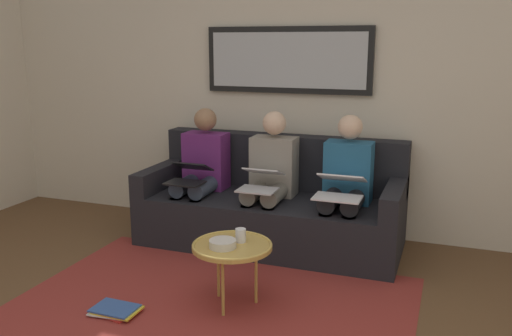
{
  "coord_description": "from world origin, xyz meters",
  "views": [
    {
      "loc": [
        -1.41,
        2.14,
        1.7
      ],
      "look_at": [
        0.0,
        -1.7,
        0.75
      ],
      "focal_mm": 37.94,
      "sensor_mm": 36.0,
      "label": 1
    }
  ],
  "objects_px": {
    "bowl": "(223,244)",
    "magazine_stack": "(115,310)",
    "couch": "(273,207)",
    "laptop_silver": "(261,179)",
    "coffee_table": "(232,247)",
    "laptop_black": "(189,173)",
    "cup": "(241,235)",
    "person_right": "(202,170)",
    "laptop_white": "(340,186)",
    "person_middle": "(270,176)",
    "framed_mirror": "(287,60)",
    "person_left": "(346,182)"
  },
  "relations": [
    {
      "from": "framed_mirror",
      "to": "bowl",
      "type": "xyz_separation_m",
      "value": [
        -0.09,
        1.67,
        -1.1
      ]
    },
    {
      "from": "laptop_silver",
      "to": "magazine_stack",
      "type": "relative_size",
      "value": 1.16
    },
    {
      "from": "cup",
      "to": "magazine_stack",
      "type": "xyz_separation_m",
      "value": [
        0.7,
        0.44,
        -0.44
      ]
    },
    {
      "from": "laptop_silver",
      "to": "person_right",
      "type": "relative_size",
      "value": 0.33
    },
    {
      "from": "person_left",
      "to": "person_middle",
      "type": "distance_m",
      "value": 0.64
    },
    {
      "from": "laptop_white",
      "to": "laptop_silver",
      "type": "height_order",
      "value": "laptop_white"
    },
    {
      "from": "bowl",
      "to": "magazine_stack",
      "type": "distance_m",
      "value": 0.81
    },
    {
      "from": "cup",
      "to": "person_middle",
      "type": "xyz_separation_m",
      "value": [
        0.16,
        -1.08,
        0.14
      ]
    },
    {
      "from": "couch",
      "to": "cup",
      "type": "bearing_deg",
      "value": 97.97
    },
    {
      "from": "person_right",
      "to": "coffee_table",
      "type": "bearing_deg",
      "value": 123.78
    },
    {
      "from": "person_middle",
      "to": "cup",
      "type": "bearing_deg",
      "value": 98.47
    },
    {
      "from": "laptop_black",
      "to": "magazine_stack",
      "type": "distance_m",
      "value": 1.42
    },
    {
      "from": "laptop_black",
      "to": "cup",
      "type": "bearing_deg",
      "value": 133.33
    },
    {
      "from": "bowl",
      "to": "person_middle",
      "type": "bearing_deg",
      "value": -85.74
    },
    {
      "from": "magazine_stack",
      "to": "laptop_silver",
      "type": "bearing_deg",
      "value": -112.63
    },
    {
      "from": "laptop_white",
      "to": "cup",
      "type": "bearing_deg",
      "value": 60.63
    },
    {
      "from": "person_left",
      "to": "laptop_silver",
      "type": "distance_m",
      "value": 0.68
    },
    {
      "from": "magazine_stack",
      "to": "coffee_table",
      "type": "bearing_deg",
      "value": -151.01
    },
    {
      "from": "framed_mirror",
      "to": "laptop_black",
      "type": "relative_size",
      "value": 4.07
    },
    {
      "from": "person_right",
      "to": "magazine_stack",
      "type": "distance_m",
      "value": 1.63
    },
    {
      "from": "couch",
      "to": "person_right",
      "type": "distance_m",
      "value": 0.71
    },
    {
      "from": "couch",
      "to": "cup",
      "type": "xyz_separation_m",
      "value": [
        -0.16,
        1.15,
        0.16
      ]
    },
    {
      "from": "bowl",
      "to": "laptop_white",
      "type": "relative_size",
      "value": 0.45
    },
    {
      "from": "laptop_white",
      "to": "laptop_silver",
      "type": "xyz_separation_m",
      "value": [
        0.64,
        0.0,
        -0.0
      ]
    },
    {
      "from": "framed_mirror",
      "to": "laptop_silver",
      "type": "height_order",
      "value": "framed_mirror"
    },
    {
      "from": "laptop_white",
      "to": "person_middle",
      "type": "xyz_separation_m",
      "value": [
        0.64,
        -0.23,
        -0.02
      ]
    },
    {
      "from": "bowl",
      "to": "laptop_silver",
      "type": "relative_size",
      "value": 0.46
    },
    {
      "from": "bowl",
      "to": "person_middle",
      "type": "distance_m",
      "value": 1.23
    },
    {
      "from": "cup",
      "to": "laptop_white",
      "type": "xyz_separation_m",
      "value": [
        -0.48,
        -0.85,
        0.16
      ]
    },
    {
      "from": "coffee_table",
      "to": "laptop_white",
      "type": "distance_m",
      "value": 1.08
    },
    {
      "from": "coffee_table",
      "to": "magazine_stack",
      "type": "xyz_separation_m",
      "value": [
        0.66,
        0.37,
        -0.38
      ]
    },
    {
      "from": "coffee_table",
      "to": "bowl",
      "type": "bearing_deg",
      "value": 59.34
    },
    {
      "from": "couch",
      "to": "laptop_white",
      "type": "distance_m",
      "value": 0.78
    },
    {
      "from": "person_left",
      "to": "person_middle",
      "type": "xyz_separation_m",
      "value": [
        0.64,
        0.0,
        0.0
      ]
    },
    {
      "from": "laptop_white",
      "to": "laptop_black",
      "type": "distance_m",
      "value": 1.28
    },
    {
      "from": "cup",
      "to": "magazine_stack",
      "type": "relative_size",
      "value": 0.27
    },
    {
      "from": "framed_mirror",
      "to": "person_left",
      "type": "relative_size",
      "value": 1.32
    },
    {
      "from": "person_middle",
      "to": "laptop_silver",
      "type": "distance_m",
      "value": 0.23
    },
    {
      "from": "coffee_table",
      "to": "laptop_black",
      "type": "bearing_deg",
      "value": -50.04
    },
    {
      "from": "laptop_silver",
      "to": "magazine_stack",
      "type": "height_order",
      "value": "laptop_silver"
    },
    {
      "from": "laptop_black",
      "to": "magazine_stack",
      "type": "height_order",
      "value": "laptop_black"
    },
    {
      "from": "framed_mirror",
      "to": "coffee_table",
      "type": "height_order",
      "value": "framed_mirror"
    },
    {
      "from": "bowl",
      "to": "coffee_table",
      "type": "bearing_deg",
      "value": -120.66
    },
    {
      "from": "bowl",
      "to": "magazine_stack",
      "type": "height_order",
      "value": "bowl"
    },
    {
      "from": "couch",
      "to": "laptop_silver",
      "type": "relative_size",
      "value": 5.79
    },
    {
      "from": "magazine_stack",
      "to": "cup",
      "type": "bearing_deg",
      "value": -147.96
    },
    {
      "from": "person_right",
      "to": "cup",
      "type": "bearing_deg",
      "value": 126.54
    },
    {
      "from": "coffee_table",
      "to": "person_left",
      "type": "xyz_separation_m",
      "value": [
        -0.51,
        -1.15,
        0.2
      ]
    },
    {
      "from": "bowl",
      "to": "person_right",
      "type": "bearing_deg",
      "value": -58.95
    },
    {
      "from": "laptop_silver",
      "to": "laptop_black",
      "type": "xyz_separation_m",
      "value": [
        0.64,
        -0.0,
        -0.0
      ]
    }
  ]
}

